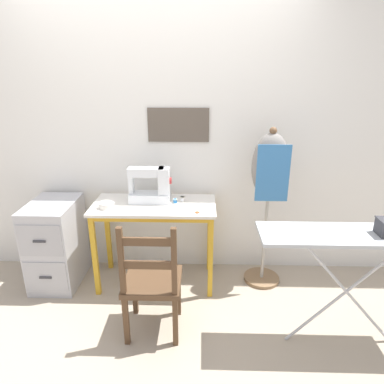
{
  "coord_description": "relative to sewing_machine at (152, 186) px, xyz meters",
  "views": [
    {
      "loc": [
        0.4,
        -2.41,
        1.83
      ],
      "look_at": [
        0.32,
        0.22,
        0.87
      ],
      "focal_mm": 32.0,
      "sensor_mm": 36.0,
      "label": 1
    }
  ],
  "objects": [
    {
      "name": "fabric_bowl",
      "position": [
        -0.36,
        -0.15,
        -0.12
      ],
      "size": [
        0.12,
        0.12,
        0.05
      ],
      "color": "silver",
      "rests_on": "sewing_table"
    },
    {
      "name": "ironing_board",
      "position": [
        1.4,
        -0.75,
        -0.09
      ],
      "size": [
        1.23,
        0.33,
        0.86
      ],
      "color": "#ADB2B7",
      "rests_on": "ground_plane"
    },
    {
      "name": "ground_plane",
      "position": [
        0.02,
        -0.3,
        -0.9
      ],
      "size": [
        14.0,
        14.0,
        0.0
      ],
      "primitive_type": "plane",
      "color": "tan"
    },
    {
      "name": "wooden_chair",
      "position": [
        0.08,
        -0.69,
        -0.48
      ],
      "size": [
        0.4,
        0.38,
        0.9
      ],
      "color": "#513823",
      "rests_on": "ground_plane"
    },
    {
      "name": "scissors",
      "position": [
        0.41,
        -0.22,
        -0.14
      ],
      "size": [
        0.14,
        0.08,
        0.01
      ],
      "color": "silver",
      "rests_on": "sewing_table"
    },
    {
      "name": "sewing_machine",
      "position": [
        0.0,
        0.0,
        0.0
      ],
      "size": [
        0.36,
        0.15,
        0.33
      ],
      "color": "white",
      "rests_on": "sewing_table"
    },
    {
      "name": "wall_back",
      "position": [
        0.02,
        0.26,
        0.38
      ],
      "size": [
        10.0,
        0.07,
        2.55
      ],
      "color": "silver",
      "rests_on": "ground_plane"
    },
    {
      "name": "dress_form",
      "position": [
        0.97,
        -0.01,
        0.1
      ],
      "size": [
        0.32,
        0.32,
        1.4
      ],
      "color": "#846647",
      "rests_on": "ground_plane"
    },
    {
      "name": "thread_spool_mid_table",
      "position": [
        0.25,
        0.01,
        -0.12
      ],
      "size": [
        0.04,
        0.04,
        0.04
      ],
      "color": "silver",
      "rests_on": "sewing_table"
    },
    {
      "name": "filing_cabinet",
      "position": [
        -0.86,
        -0.07,
        -0.52
      ],
      "size": [
        0.38,
        0.56,
        0.76
      ],
      "color": "#B7B7BC",
      "rests_on": "ground_plane"
    },
    {
      "name": "thread_spool_near_machine",
      "position": [
        0.19,
        -0.02,
        -0.12
      ],
      "size": [
        0.04,
        0.04,
        0.04
      ],
      "color": "#2875C1",
      "rests_on": "sewing_table"
    },
    {
      "name": "sewing_table",
      "position": [
        0.02,
        -0.06,
        -0.25
      ],
      "size": [
        1.04,
        0.5,
        0.75
      ],
      "color": "silver",
      "rests_on": "ground_plane"
    }
  ]
}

